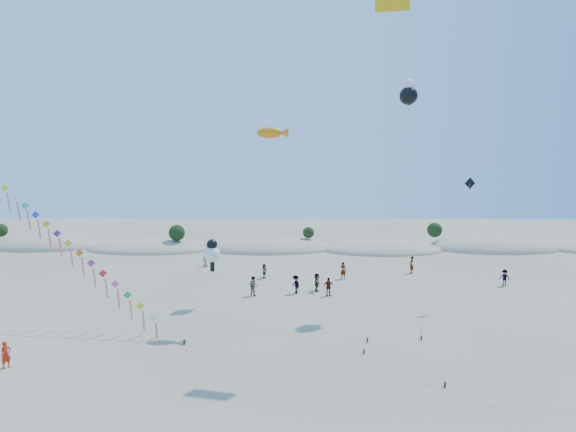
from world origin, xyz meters
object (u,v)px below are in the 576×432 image
at_px(kite_train, 32,213).
at_px(parafoil_kite, 396,11).
at_px(flyer_foreground, 6,355).
at_px(fish_kite, 273,134).

height_order(kite_train, parafoil_kite, parafoil_kite).
height_order(kite_train, flyer_foreground, kite_train).
xyz_separation_m(fish_kite, parafoil_kite, (8.58, -3.48, 8.07)).
relative_size(kite_train, parafoil_kite, 1.05).
bearing_deg(parafoil_kite, kite_train, 174.91).
distance_m(kite_train, flyer_foreground, 12.55).
height_order(fish_kite, parafoil_kite, parafoil_kite).
xyz_separation_m(kite_train, parafoil_kite, (27.26, -2.43, 14.19)).
distance_m(parafoil_kite, flyer_foreground, 33.07).
relative_size(parafoil_kite, flyer_foreground, 14.39).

